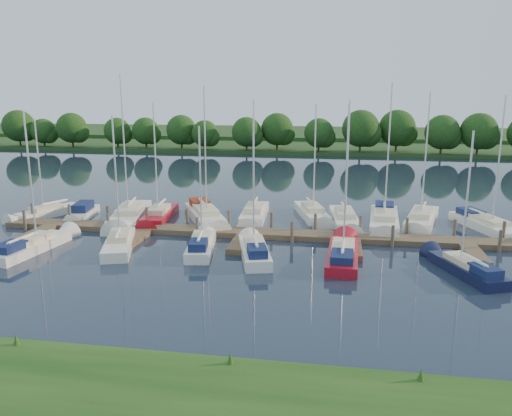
% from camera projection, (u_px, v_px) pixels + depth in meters
% --- Properties ---
extents(ground, '(260.00, 260.00, 0.00)m').
position_uv_depth(ground, '(224.00, 270.00, 30.99)').
color(ground, '#192232').
rests_on(ground, ground).
extents(dock, '(40.00, 6.00, 0.40)m').
position_uv_depth(dock, '(245.00, 235.00, 37.97)').
color(dock, brown).
rests_on(dock, ground).
extents(mooring_pilings, '(38.24, 2.84, 2.00)m').
position_uv_depth(mooring_pilings, '(248.00, 226.00, 38.97)').
color(mooring_pilings, '#473D33').
rests_on(mooring_pilings, ground).
extents(far_shore, '(180.00, 30.00, 0.60)m').
position_uv_depth(far_shore, '(306.00, 145.00, 103.03)').
color(far_shore, '#1F4018').
rests_on(far_shore, ground).
extents(distant_hill, '(220.00, 40.00, 1.40)m').
position_uv_depth(distant_hill, '(312.00, 134.00, 126.97)').
color(distant_hill, '#2C4C21').
rests_on(distant_hill, ground).
extents(treeline, '(146.22, 9.21, 8.25)m').
position_uv_depth(treeline, '(326.00, 131.00, 89.18)').
color(treeline, '#38281C').
rests_on(treeline, ground).
extents(sailboat_n_0, '(4.02, 6.88, 9.03)m').
position_uv_depth(sailboat_n_0, '(46.00, 214.00, 44.53)').
color(sailboat_n_0, white).
rests_on(sailboat_n_0, ground).
extents(motorboat, '(2.33, 5.50, 1.62)m').
position_uv_depth(motorboat, '(83.00, 214.00, 44.21)').
color(motorboat, white).
rests_on(motorboat, ground).
extents(sailboat_n_2, '(4.13, 10.19, 12.72)m').
position_uv_depth(sailboat_n_2, '(129.00, 217.00, 43.32)').
color(sailboat_n_2, white).
rests_on(sailboat_n_2, ground).
extents(sailboat_n_3, '(2.65, 8.16, 10.45)m').
position_uv_depth(sailboat_n_3, '(159.00, 217.00, 43.22)').
color(sailboat_n_3, '#A40F1C').
rests_on(sailboat_n_3, ground).
extents(sailboat_n_4, '(5.65, 8.96, 11.83)m').
position_uv_depth(sailboat_n_4, '(206.00, 217.00, 43.06)').
color(sailboat_n_4, white).
rests_on(sailboat_n_4, ground).
extents(sailboat_n_5, '(2.34, 8.28, 10.68)m').
position_uv_depth(sailboat_n_5, '(254.00, 216.00, 43.65)').
color(sailboat_n_5, white).
rests_on(sailboat_n_5, ground).
extents(sailboat_n_6, '(3.71, 8.06, 10.30)m').
position_uv_depth(sailboat_n_6, '(313.00, 215.00, 44.14)').
color(sailboat_n_6, white).
rests_on(sailboat_n_6, ground).
extents(sailboat_n_7, '(2.71, 8.41, 10.68)m').
position_uv_depth(sailboat_n_7, '(345.00, 221.00, 42.06)').
color(sailboat_n_7, white).
rests_on(sailboat_n_7, ground).
extents(sailboat_n_8, '(2.86, 9.56, 12.06)m').
position_uv_depth(sailboat_n_8, '(384.00, 221.00, 41.63)').
color(sailboat_n_8, white).
rests_on(sailboat_n_8, ground).
extents(sailboat_n_9, '(3.95, 8.91, 11.29)m').
position_uv_depth(sailboat_n_9, '(421.00, 221.00, 42.00)').
color(sailboat_n_9, white).
rests_on(sailboat_n_9, ground).
extents(sailboat_n_10, '(4.53, 8.67, 11.03)m').
position_uv_depth(sailboat_n_10, '(488.00, 226.00, 40.03)').
color(sailboat_n_10, white).
rests_on(sailboat_n_10, ground).
extents(sailboat_s_0, '(2.60, 7.89, 9.99)m').
position_uv_depth(sailboat_s_0, '(33.00, 246.00, 34.80)').
color(sailboat_s_0, white).
rests_on(sailboat_s_0, ground).
extents(sailboat_s_1, '(3.69, 7.47, 9.72)m').
position_uv_depth(sailboat_s_1, '(120.00, 244.00, 35.49)').
color(sailboat_s_1, white).
rests_on(sailboat_s_1, ground).
extents(sailboat_s_2, '(2.58, 6.98, 9.01)m').
position_uv_depth(sailboat_s_2, '(201.00, 246.00, 34.86)').
color(sailboat_s_2, white).
rests_on(sailboat_s_2, ground).
extents(sailboat_s_3, '(3.23, 7.21, 9.35)m').
position_uv_depth(sailboat_s_3, '(254.00, 252.00, 33.51)').
color(sailboat_s_3, white).
rests_on(sailboat_s_3, ground).
extents(sailboat_s_4, '(2.21, 8.24, 10.44)m').
position_uv_depth(sailboat_s_4, '(343.00, 255.00, 33.05)').
color(sailboat_s_4, '#A40F1C').
rests_on(sailboat_s_4, ground).
extents(sailboat_s_5, '(3.76, 6.91, 8.99)m').
position_uv_depth(sailboat_s_5, '(464.00, 269.00, 30.35)').
color(sailboat_s_5, '#0F1433').
rests_on(sailboat_s_5, ground).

